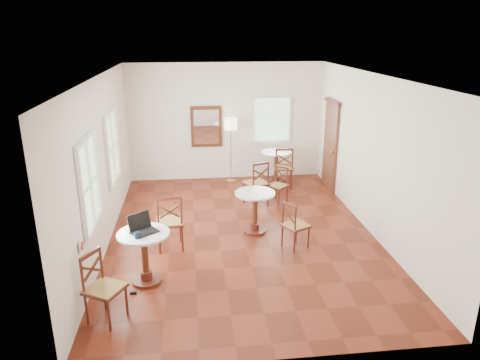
% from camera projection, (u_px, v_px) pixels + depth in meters
% --- Properties ---
extents(ground, '(7.00, 7.00, 0.00)m').
position_uv_depth(ground, '(242.00, 234.00, 8.62)').
color(ground, '#601F10').
rests_on(ground, ground).
extents(room_shell, '(5.02, 7.02, 3.01)m').
position_uv_depth(room_shell, '(237.00, 135.00, 8.26)').
color(room_shell, white).
rests_on(room_shell, ground).
extents(cafe_table_near, '(0.80, 0.80, 0.84)m').
position_uv_depth(cafe_table_near, '(145.00, 252.00, 6.81)').
color(cafe_table_near, '#4F1E13').
rests_on(cafe_table_near, ground).
extents(cafe_table_mid, '(0.78, 0.78, 0.82)m').
position_uv_depth(cafe_table_mid, '(255.00, 208.00, 8.54)').
color(cafe_table_mid, '#4F1E13').
rests_on(cafe_table_mid, ground).
extents(cafe_table_back, '(0.77, 0.77, 0.81)m').
position_uv_depth(cafe_table_back, '(276.00, 163.00, 11.38)').
color(cafe_table_back, '#4F1E13').
rests_on(cafe_table_back, ground).
extents(chair_near_a, '(0.53, 0.53, 1.06)m').
position_uv_depth(chair_near_a, '(170.00, 222.00, 7.88)').
color(chair_near_a, '#4F1E13').
rests_on(chair_near_a, ground).
extents(chair_near_b, '(0.62, 0.62, 0.99)m').
position_uv_depth(chair_near_b, '(103.00, 288.00, 5.92)').
color(chair_near_b, '#4F1E13').
rests_on(chair_near_b, ground).
extents(chair_mid_a, '(0.63, 0.63, 1.03)m').
position_uv_depth(chair_mid_a, '(257.00, 183.00, 9.90)').
color(chair_mid_a, '#4F1E13').
rests_on(chair_mid_a, ground).
extents(chair_mid_b, '(0.55, 0.55, 0.89)m').
position_uv_depth(chair_mid_b, '(295.00, 225.00, 7.93)').
color(chair_mid_b, '#4F1E13').
rests_on(chair_mid_b, ground).
extents(chair_back_a, '(0.55, 0.55, 1.05)m').
position_uv_depth(chair_back_a, '(284.00, 167.00, 11.02)').
color(chair_back_a, '#4F1E13').
rests_on(chair_back_a, ground).
extents(chair_back_b, '(0.54, 0.54, 0.83)m').
position_uv_depth(chair_back_b, '(278.00, 185.00, 10.06)').
color(chair_back_b, '#4F1E13').
rests_on(chair_back_b, ground).
extents(floor_lamp, '(0.32, 0.32, 1.67)m').
position_uv_depth(floor_lamp, '(231.00, 128.00, 11.14)').
color(floor_lamp, '#BF8C3F').
rests_on(floor_lamp, ground).
extents(laptop, '(0.49, 0.47, 0.27)m').
position_uv_depth(laptop, '(142.00, 227.00, 6.73)').
color(laptop, black).
rests_on(laptop, cafe_table_near).
extents(mouse, '(0.12, 0.10, 0.04)m').
position_uv_depth(mouse, '(137.00, 232.00, 6.67)').
color(mouse, black).
rests_on(mouse, cafe_table_near).
extents(navy_mug, '(0.12, 0.08, 0.10)m').
position_uv_depth(navy_mug, '(137.00, 235.00, 6.52)').
color(navy_mug, black).
rests_on(navy_mug, cafe_table_near).
extents(water_glass, '(0.06, 0.06, 0.10)m').
position_uv_depth(water_glass, '(129.00, 231.00, 6.64)').
color(water_glass, white).
rests_on(water_glass, cafe_table_near).
extents(power_adapter, '(0.10, 0.06, 0.04)m').
position_uv_depth(power_adapter, '(133.00, 292.00, 6.65)').
color(power_adapter, black).
rests_on(power_adapter, ground).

